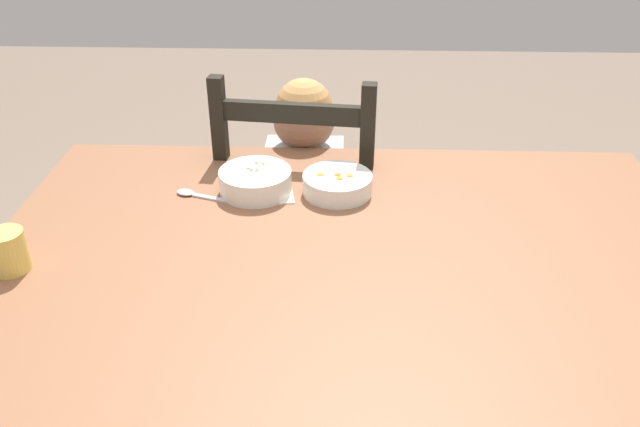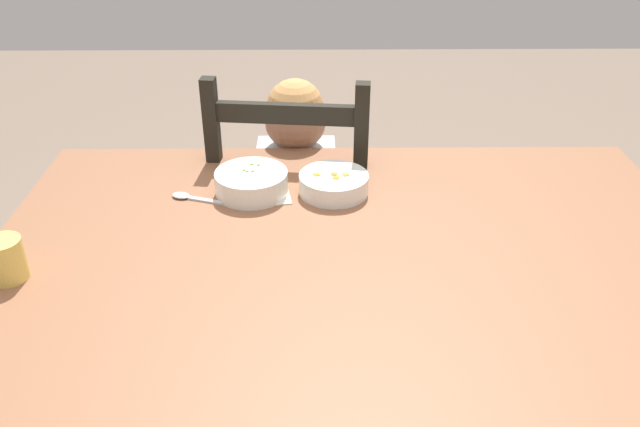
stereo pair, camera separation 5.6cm
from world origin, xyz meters
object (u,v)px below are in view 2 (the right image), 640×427
(drinking_cup, at_px, (6,259))
(child_figure, at_px, (296,190))
(bowl_of_carrots, at_px, (334,183))
(spoon, at_px, (189,197))
(dining_table, at_px, (350,291))
(dining_chair, at_px, (296,237))
(bowl_of_peas, at_px, (251,182))

(drinking_cup, bearing_deg, child_figure, 49.59)
(child_figure, distance_m, drinking_cup, 0.85)
(bowl_of_carrots, distance_m, spoon, 0.34)
(dining_table, xyz_separation_m, dining_chair, (-0.13, 0.56, -0.22))
(bowl_of_peas, bearing_deg, spoon, -169.69)
(bowl_of_peas, distance_m, drinking_cup, 0.55)
(dining_chair, distance_m, child_figure, 0.16)
(spoon, relative_size, drinking_cup, 1.60)
(dining_table, height_order, dining_chair, dining_chair)
(dining_chair, xyz_separation_m, bowl_of_peas, (-0.09, -0.29, 0.34))
(spoon, bearing_deg, bowl_of_peas, 10.31)
(dining_table, distance_m, child_figure, 0.57)
(dining_chair, bearing_deg, child_figure, -15.59)
(dining_table, xyz_separation_m, bowl_of_carrots, (-0.03, 0.26, 0.12))
(spoon, bearing_deg, drinking_cup, -133.44)
(dining_chair, height_order, bowl_of_carrots, dining_chair)
(dining_chair, relative_size, drinking_cup, 11.62)
(dining_chair, height_order, drinking_cup, dining_chair)
(bowl_of_peas, bearing_deg, dining_table, -49.76)
(dining_table, xyz_separation_m, child_figure, (-0.12, 0.56, -0.06))
(child_figure, xyz_separation_m, bowl_of_carrots, (0.10, -0.29, 0.18))
(child_figure, height_order, spoon, child_figure)
(drinking_cup, bearing_deg, bowl_of_carrots, 28.00)
(spoon, bearing_deg, dining_table, -32.70)
(bowl_of_peas, height_order, bowl_of_carrots, bowl_of_peas)
(bowl_of_carrots, bearing_deg, dining_chair, 109.20)
(bowl_of_peas, xyz_separation_m, drinking_cup, (-0.44, -0.34, 0.01))
(dining_table, bearing_deg, bowl_of_peas, 130.24)
(spoon, bearing_deg, bowl_of_carrots, 4.44)
(bowl_of_carrots, bearing_deg, child_figure, 108.29)
(child_figure, distance_m, bowl_of_peas, 0.36)
(child_figure, relative_size, bowl_of_peas, 5.46)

